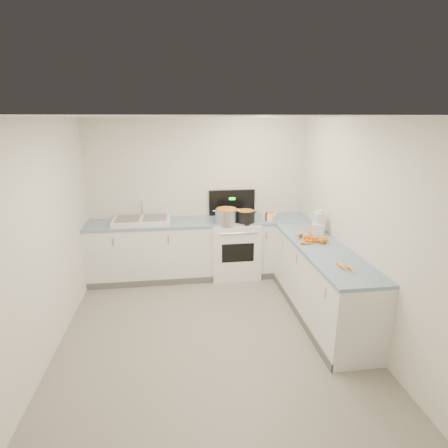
{
  "coord_description": "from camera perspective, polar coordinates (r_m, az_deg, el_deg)",
  "views": [
    {
      "loc": [
        -0.33,
        -3.58,
        2.49
      ],
      "look_at": [
        0.3,
        1.1,
        1.05
      ],
      "focal_mm": 28.0,
      "sensor_mm": 36.0,
      "label": 1
    }
  ],
  "objects": [
    {
      "name": "black_pot",
      "position": [
        5.41,
        3.53,
        1.16
      ],
      "size": [
        0.35,
        0.35,
        0.2
      ],
      "primitive_type": "cylinder",
      "rotation": [
        0.0,
        0.0,
        -0.3
      ],
      "color": "black",
      "rests_on": "stove"
    },
    {
      "name": "mixing_bowl",
      "position": [
        5.61,
        7.29,
        1.35
      ],
      "size": [
        0.28,
        0.28,
        0.11
      ],
      "primitive_type": "cylinder",
      "rotation": [
        0.0,
        0.0,
        -0.22
      ],
      "color": "white",
      "rests_on": "counter_back"
    },
    {
      "name": "carrot_pile",
      "position": [
        4.73,
        14.06,
        -2.24
      ],
      "size": [
        0.44,
        0.4,
        0.09
      ],
      "color": "orange",
      "rests_on": "counter_right"
    },
    {
      "name": "counter_back",
      "position": [
        5.66,
        -3.83,
        -3.98
      ],
      "size": [
        3.5,
        0.62,
        0.94
      ],
      "color": "white",
      "rests_on": "ground"
    },
    {
      "name": "counter_right",
      "position": [
        4.72,
        15.5,
        -9.01
      ],
      "size": [
        0.62,
        2.2,
        0.94
      ],
      "color": "white",
      "rests_on": "ground"
    },
    {
      "name": "peeled_carrots",
      "position": [
        3.97,
        19.39,
        -6.71
      ],
      "size": [
        0.12,
        0.31,
        0.04
      ],
      "color": "orange",
      "rests_on": "counter_right"
    },
    {
      "name": "food_processor",
      "position": [
        5.05,
        15.16,
        0.14
      ],
      "size": [
        0.22,
        0.24,
        0.33
      ],
      "color": "white",
      "rests_on": "counter_right"
    },
    {
      "name": "wall_front",
      "position": [
        2.04,
        3.52,
        -20.51
      ],
      "size": [
        3.5,
        0.0,
        2.5
      ],
      "primitive_type": null,
      "rotation": [
        -1.57,
        0.0,
        0.0
      ],
      "color": "silver",
      "rests_on": "ground"
    },
    {
      "name": "floor",
      "position": [
        4.37,
        -2.07,
        -17.75
      ],
      "size": [
        3.5,
        4.0,
        0.0
      ],
      "primitive_type": null,
      "color": "gray",
      "rests_on": "ground"
    },
    {
      "name": "ceiling",
      "position": [
        3.6,
        -2.5,
        17.11
      ],
      "size": [
        3.5,
        4.0,
        0.0
      ],
      "primitive_type": null,
      "rotation": [
        3.14,
        0.0,
        0.0
      ],
      "color": "silver",
      "rests_on": "ground"
    },
    {
      "name": "wall_left",
      "position": [
        4.05,
        -27.79,
        -2.91
      ],
      "size": [
        0.0,
        4.0,
        2.5
      ],
      "primitive_type": null,
      "rotation": [
        1.57,
        0.0,
        1.57
      ],
      "color": "silver",
      "rests_on": "ground"
    },
    {
      "name": "wall_right",
      "position": [
        4.32,
        21.49,
        -0.92
      ],
      "size": [
        0.0,
        4.0,
        2.5
      ],
      "primitive_type": null,
      "rotation": [
        1.57,
        0.0,
        -1.57
      ],
      "color": "silver",
      "rests_on": "ground"
    },
    {
      "name": "extract_bottle",
      "position": [
        5.52,
        6.92,
        1.1
      ],
      "size": [
        0.04,
        0.04,
        0.11
      ],
      "primitive_type": "cylinder",
      "color": "#593319",
      "rests_on": "counter_back"
    },
    {
      "name": "stove",
      "position": [
        5.71,
        1.7,
        -3.74
      ],
      "size": [
        0.76,
        0.65,
        1.36
      ],
      "color": "white",
      "rests_on": "ground"
    },
    {
      "name": "spice_jar",
      "position": [
        5.52,
        8.23,
        0.96
      ],
      "size": [
        0.05,
        0.05,
        0.09
      ],
      "primitive_type": "cylinder",
      "color": "#E5B266",
      "rests_on": "counter_back"
    },
    {
      "name": "wooden_spoon",
      "position": [
        5.38,
        3.55,
        2.3
      ],
      "size": [
        0.31,
        0.24,
        0.02
      ],
      "primitive_type": "cylinder",
      "rotation": [
        1.57,
        0.0,
        0.92
      ],
      "color": "#AD7A47",
      "rests_on": "black_pot"
    },
    {
      "name": "sink",
      "position": [
        5.52,
        -13.29,
        0.6
      ],
      "size": [
        0.86,
        0.52,
        0.31
      ],
      "color": "white",
      "rests_on": "counter_back"
    },
    {
      "name": "wall_back",
      "position": [
        5.73,
        -4.19,
        4.4
      ],
      "size": [
        3.5,
        0.0,
        2.5
      ],
      "primitive_type": null,
      "rotation": [
        1.57,
        0.0,
        0.0
      ],
      "color": "silver",
      "rests_on": "ground"
    },
    {
      "name": "peelings",
      "position": [
        5.57,
        -15.44,
        0.99
      ],
      "size": [
        0.23,
        0.24,
        0.01
      ],
      "color": "tan",
      "rests_on": "sink"
    },
    {
      "name": "steel_pot",
      "position": [
        5.35,
        0.38,
        1.24
      ],
      "size": [
        0.38,
        0.38,
        0.25
      ],
      "primitive_type": "cylinder",
      "rotation": [
        0.0,
        0.0,
        -0.15
      ],
      "color": "silver",
      "rests_on": "stove"
    }
  ]
}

